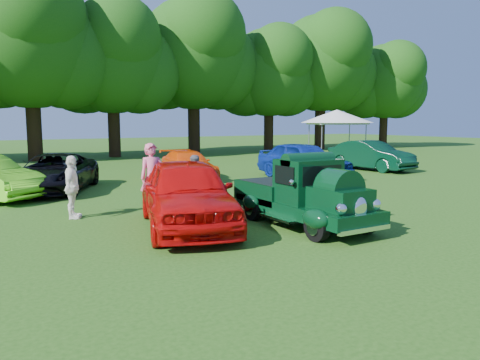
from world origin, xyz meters
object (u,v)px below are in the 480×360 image
back_car_green (371,155)px  spectator_white (72,187)px  red_convertible (187,193)px  back_car_black (54,173)px  back_car_blue (303,160)px  spectator_pink (152,178)px  hero_pickup (303,196)px  spectator_grey (196,180)px  back_car_orange (188,165)px  canopy_tent (337,117)px

back_car_green → spectator_white: 16.72m
red_convertible → back_car_black: bearing=118.6°
red_convertible → back_car_blue: (8.63, 6.30, -0.02)m
back_car_green → spectator_pink: bearing=-166.0°
hero_pickup → red_convertible: 2.87m
hero_pickup → spectator_grey: size_ratio=2.77×
back_car_green → back_car_blue: bearing=-175.0°
red_convertible → spectator_white: (-2.15, 2.56, -0.01)m
red_convertible → back_car_blue: 10.68m
hero_pickup → red_convertible: bearing=155.0°
hero_pickup → back_car_black: bearing=115.5°
back_car_orange → spectator_pink: 7.45m
back_car_black → back_car_orange: back_car_black is taller
hero_pickup → spectator_white: spectator_white is taller
hero_pickup → red_convertible: red_convertible is taller
red_convertible → spectator_pink: 2.37m
back_car_green → canopy_tent: 4.56m
back_car_blue → spectator_white: 11.41m
canopy_tent → back_car_black: bearing=-168.7°
back_car_black → red_convertible: bearing=-51.5°
spectator_grey → hero_pickup: bearing=-56.1°
back_car_orange → red_convertible: bearing=-107.9°
back_car_orange → back_car_green: 9.99m
spectator_grey → back_car_black: bearing=142.1°
hero_pickup → canopy_tent: size_ratio=0.75×
back_car_black → spectator_grey: size_ratio=3.25×
hero_pickup → canopy_tent: (12.44, 12.39, 2.10)m
back_car_black → canopy_tent: bearing=37.3°
back_car_orange → back_car_green: bearing=-1.0°
red_convertible → canopy_tent: 18.84m
red_convertible → back_car_green: bearing=43.8°
back_car_green → spectator_white: spectator_white is taller
hero_pickup → back_car_green: bearing=36.9°
spectator_pink → red_convertible: bearing=-88.3°
back_car_black → spectator_white: spectator_white is taller
red_convertible → canopy_tent: size_ratio=0.87×
back_car_blue → back_car_green: size_ratio=1.04×
back_car_black → back_car_blue: bearing=17.6°
hero_pickup → canopy_tent: canopy_tent is taller
hero_pickup → red_convertible: (-2.59, 1.21, 0.12)m
back_car_orange → spectator_grey: bearing=-105.4°
spectator_pink → spectator_white: bearing=176.8°
back_car_blue → back_car_orange: bearing=148.3°
spectator_white → canopy_tent: bearing=-41.3°
red_convertible → hero_pickup: bearing=-8.9°
hero_pickup → back_car_orange: 9.96m
back_car_orange → back_car_blue: (4.63, -2.34, 0.20)m
spectator_pink → back_car_black: bearing=109.6°
back_car_blue → spectator_white: spectator_white is taller
back_car_green → canopy_tent: size_ratio=0.82×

